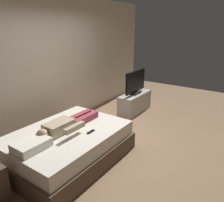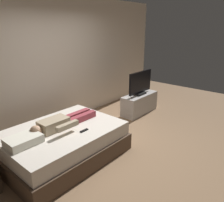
{
  "view_description": "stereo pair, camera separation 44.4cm",
  "coord_description": "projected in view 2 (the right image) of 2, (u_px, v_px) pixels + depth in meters",
  "views": [
    {
      "loc": [
        -2.99,
        -1.98,
        2.16
      ],
      "look_at": [
        0.51,
        0.46,
        0.69
      ],
      "focal_mm": 35.16,
      "sensor_mm": 36.0,
      "label": 1
    },
    {
      "loc": [
        -2.72,
        -2.33,
        2.16
      ],
      "look_at": [
        0.51,
        0.46,
        0.69
      ],
      "focal_mm": 35.16,
      "sensor_mm": 36.0,
      "label": 2
    }
  ],
  "objects": [
    {
      "name": "pillow",
      "position": [
        23.0,
        140.0,
        3.15
      ],
      "size": [
        0.48,
        0.34,
        0.12
      ],
      "primitive_type": "cube",
      "color": "silver",
      "rests_on": "bed"
    },
    {
      "name": "person",
      "position": [
        61.0,
        123.0,
        3.68
      ],
      "size": [
        1.26,
        0.46,
        0.18
      ],
      "color": "tan",
      "rests_on": "bed"
    },
    {
      "name": "bed",
      "position": [
        63.0,
        143.0,
        3.74
      ],
      "size": [
        1.98,
        1.45,
        0.54
      ],
      "color": "brown",
      "rests_on": "ground"
    },
    {
      "name": "remote",
      "position": [
        84.0,
        131.0,
        3.56
      ],
      "size": [
        0.15,
        0.04,
        0.02
      ],
      "primitive_type": "cube",
      "color": "black",
      "rests_on": "bed"
    },
    {
      "name": "back_wall",
      "position": [
        66.0,
        61.0,
        5.01
      ],
      "size": [
        6.4,
        0.1,
        2.8
      ],
      "primitive_type": "cube",
      "color": "beige",
      "rests_on": "ground"
    },
    {
      "name": "ground_plane",
      "position": [
        113.0,
        148.0,
        4.09
      ],
      "size": [
        10.0,
        10.0,
        0.0
      ],
      "primitive_type": "plane",
      "color": "#8C6B4C"
    },
    {
      "name": "tv",
      "position": [
        140.0,
        83.0,
        5.5
      ],
      "size": [
        0.88,
        0.2,
        0.59
      ],
      "color": "black",
      "rests_on": "tv_stand"
    },
    {
      "name": "tv_stand",
      "position": [
        139.0,
        103.0,
        5.67
      ],
      "size": [
        1.1,
        0.4,
        0.5
      ],
      "primitive_type": "cube",
      "color": "#B7B2AD",
      "rests_on": "ground"
    }
  ]
}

